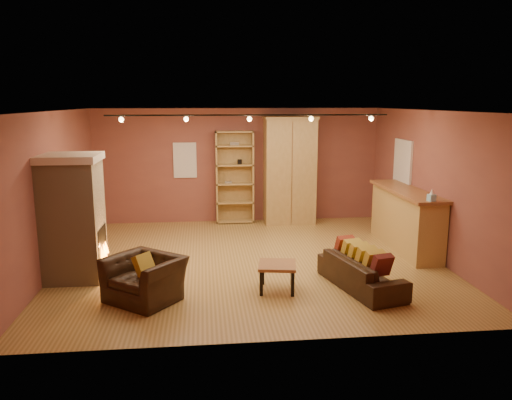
{
  "coord_description": "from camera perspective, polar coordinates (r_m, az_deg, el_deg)",
  "views": [
    {
      "loc": [
        -0.87,
        -9.0,
        2.98
      ],
      "look_at": [
        0.12,
        0.2,
        1.13
      ],
      "focal_mm": 35.0,
      "sensor_mm": 36.0,
      "label": 1
    }
  ],
  "objects": [
    {
      "name": "bookcase",
      "position": [
        12.3,
        -2.47,
        2.73
      ],
      "size": [
        0.93,
        0.36,
        2.26
      ],
      "color": "tan",
      "rests_on": "floor"
    },
    {
      "name": "track_rail",
      "position": [
        9.25,
        -0.75,
        9.5
      ],
      "size": [
        5.2,
        0.09,
        0.13
      ],
      "color": "black",
      "rests_on": "ceiling"
    },
    {
      "name": "bar_counter",
      "position": [
        10.55,
        16.73,
        -2.09
      ],
      "size": [
        0.68,
        2.58,
        1.23
      ],
      "color": "tan",
      "rests_on": "floor"
    },
    {
      "name": "tissue_box",
      "position": [
        9.35,
        19.44,
        0.43
      ],
      "size": [
        0.13,
        0.13,
        0.21
      ],
      "rotation": [
        0.0,
        0.0,
        0.19
      ],
      "color": "#96D6F0",
      "rests_on": "bar_counter"
    },
    {
      "name": "loveseat",
      "position": [
        8.26,
        11.95,
        -7.42
      ],
      "size": [
        0.92,
        1.82,
        0.74
      ],
      "rotation": [
        0.0,
        0.0,
        1.82
      ],
      "color": "black",
      "rests_on": "floor"
    },
    {
      "name": "armoire",
      "position": [
        12.22,
        3.86,
        3.41
      ],
      "size": [
        1.28,
        0.73,
        2.61
      ],
      "color": "tan",
      "rests_on": "floor"
    },
    {
      "name": "right_wall",
      "position": [
        10.13,
        19.51,
        1.67
      ],
      "size": [
        0.02,
        6.5,
        2.8
      ],
      "primitive_type": "cube",
      "color": "brown",
      "rests_on": "floor"
    },
    {
      "name": "right_window",
      "position": [
        11.35,
        16.43,
        4.11
      ],
      "size": [
        0.05,
        0.9,
        1.0
      ],
      "primitive_type": "cube",
      "color": "silver",
      "rests_on": "right_wall"
    },
    {
      "name": "armchair",
      "position": [
        7.77,
        -12.64,
        -7.96
      ],
      "size": [
        1.23,
        1.17,
        0.91
      ],
      "rotation": [
        0.0,
        0.0,
        -0.67
      ],
      "color": "black",
      "rests_on": "floor"
    },
    {
      "name": "fireplace",
      "position": [
        8.89,
        -20.13,
        -1.88
      ],
      "size": [
        1.01,
        0.98,
        2.12
      ],
      "color": "tan",
      "rests_on": "floor"
    },
    {
      "name": "back_window",
      "position": [
        12.32,
        -8.12,
        4.52
      ],
      "size": [
        0.56,
        0.04,
        0.86
      ],
      "primitive_type": "cube",
      "color": "silver",
      "rests_on": "back_wall"
    },
    {
      "name": "ceiling",
      "position": [
        9.05,
        -0.63,
        10.16
      ],
      "size": [
        7.0,
        7.0,
        0.0
      ],
      "primitive_type": "plane",
      "rotation": [
        3.14,
        0.0,
        0.0
      ],
      "color": "brown",
      "rests_on": "back_wall"
    },
    {
      "name": "back_wall",
      "position": [
        12.39,
        -2.06,
        3.96
      ],
      "size": [
        7.0,
        0.02,
        2.8
      ],
      "primitive_type": "cube",
      "color": "brown",
      "rests_on": "floor"
    },
    {
      "name": "floor",
      "position": [
        9.52,
        -0.6,
        -6.94
      ],
      "size": [
        7.0,
        7.0,
        0.0
      ],
      "primitive_type": "plane",
      "color": "olive",
      "rests_on": "ground"
    },
    {
      "name": "coffee_table",
      "position": [
        7.99,
        2.44,
        -7.73
      ],
      "size": [
        0.67,
        0.67,
        0.44
      ],
      "rotation": [
        0.0,
        0.0,
        -0.17
      ],
      "color": "#965F36",
      "rests_on": "floor"
    },
    {
      "name": "left_wall",
      "position": [
        9.51,
        -22.1,
        0.9
      ],
      "size": [
        0.02,
        6.5,
        2.8
      ],
      "primitive_type": "cube",
      "color": "brown",
      "rests_on": "floor"
    }
  ]
}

